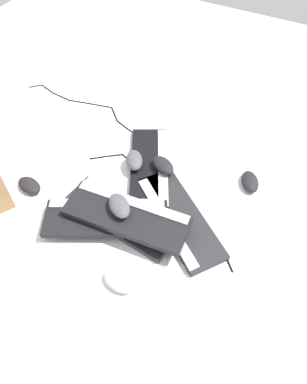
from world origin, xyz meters
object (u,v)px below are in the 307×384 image
(keyboard_1, at_px, (150,167))
(keyboard_4, at_px, (127,216))
(keyboard_2, at_px, (121,216))
(mouse_2, at_px, (250,182))
(keyboard_3, at_px, (106,218))
(mouse_0, at_px, (119,282))
(mouse_3, at_px, (29,185))
(mouse_4, at_px, (134,160))
(mouse_5, at_px, (119,206))
(keyboard_0, at_px, (179,217))
(mouse_1, at_px, (163,165))

(keyboard_1, height_order, keyboard_4, keyboard_4)
(keyboard_2, xyz_separation_m, mouse_2, (0.37, 0.37, 0.01))
(keyboard_2, xyz_separation_m, keyboard_3, (-0.03, -0.05, 0.03))
(mouse_0, relative_size, mouse_3, 1.00)
(mouse_3, distance_m, mouse_4, 0.43)
(keyboard_1, xyz_separation_m, mouse_5, (0.03, -0.28, 0.10))
(keyboard_0, xyz_separation_m, keyboard_3, (-0.22, -0.14, 0.03))
(mouse_0, distance_m, mouse_3, 0.55)
(mouse_4, bearing_deg, keyboard_1, 75.07)
(keyboard_1, xyz_separation_m, mouse_2, (0.39, 0.11, 0.01))
(keyboard_0, relative_size, keyboard_2, 0.97)
(keyboard_3, distance_m, mouse_5, 0.08)
(mouse_5, bearing_deg, mouse_1, 121.99)
(keyboard_4, bearing_deg, mouse_5, 174.00)
(keyboard_1, distance_m, keyboard_4, 0.30)
(keyboard_0, bearing_deg, keyboard_4, -142.49)
(mouse_4, distance_m, mouse_5, 0.28)
(mouse_1, relative_size, mouse_3, 1.00)
(keyboard_2, bearing_deg, mouse_1, 81.35)
(mouse_2, relative_size, mouse_3, 1.00)
(keyboard_2, relative_size, mouse_3, 4.13)
(keyboard_1, relative_size, mouse_1, 4.17)
(keyboard_1, distance_m, keyboard_3, 0.31)
(keyboard_0, distance_m, mouse_4, 0.31)
(keyboard_0, height_order, mouse_2, mouse_2)
(keyboard_2, bearing_deg, mouse_0, -59.92)
(keyboard_0, height_order, mouse_4, mouse_4)
(keyboard_2, bearing_deg, keyboard_0, 25.71)
(mouse_0, bearing_deg, keyboard_0, -96.40)
(mouse_3, bearing_deg, mouse_5, -164.30)
(mouse_1, relative_size, mouse_5, 1.00)
(mouse_2, bearing_deg, keyboard_1, -101.74)
(mouse_2, distance_m, mouse_5, 0.54)
(mouse_0, bearing_deg, keyboard_1, -68.08)
(mouse_1, bearing_deg, mouse_3, 63.52)
(keyboard_3, relative_size, mouse_3, 4.18)
(mouse_0, bearing_deg, mouse_4, -60.91)
(keyboard_0, distance_m, mouse_5, 0.23)
(mouse_1, bearing_deg, mouse_5, 112.06)
(keyboard_2, bearing_deg, keyboard_3, -121.07)
(keyboard_3, bearing_deg, mouse_0, -48.07)
(keyboard_4, relative_size, mouse_1, 4.11)
(mouse_1, distance_m, mouse_2, 0.35)
(keyboard_2, height_order, keyboard_3, keyboard_3)
(keyboard_1, relative_size, keyboard_3, 1.00)
(mouse_1, height_order, mouse_4, same)
(mouse_0, height_order, mouse_5, mouse_5)
(keyboard_0, xyz_separation_m, mouse_1, (-0.15, 0.17, 0.04))
(keyboard_2, distance_m, mouse_3, 0.39)
(mouse_2, bearing_deg, mouse_5, -70.33)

